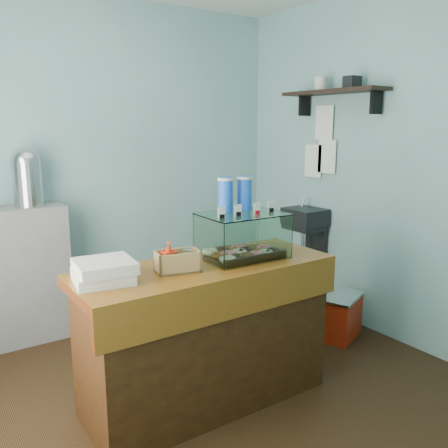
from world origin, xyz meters
TOP-DOWN VIEW (x-y plane):
  - ground at (0.00, 0.00)m, footprint 3.50×3.50m
  - room_shell at (0.03, 0.01)m, footprint 3.54×3.04m
  - counter at (0.00, -0.25)m, footprint 1.60×0.60m
  - back_shelf at (-0.90, 1.32)m, footprint 1.00×0.32m
  - display_case at (0.29, -0.21)m, footprint 0.53×0.40m
  - condiment_crate at (-0.21, -0.26)m, footprint 0.28×0.20m
  - pastry_boxes at (-0.62, -0.21)m, footprint 0.34×0.34m
  - coffee_urn at (-0.65, 1.32)m, footprint 0.25×0.25m
  - red_cooler at (1.40, -0.06)m, footprint 0.50×0.45m

SIDE VIEW (x-z plane):
  - ground at x=0.00m, z-range 0.00..0.00m
  - red_cooler at x=1.40m, z-range 0.00..0.36m
  - counter at x=0.00m, z-range 0.01..0.91m
  - back_shelf at x=-0.90m, z-range 0.00..1.10m
  - pastry_boxes at x=-0.62m, z-range 0.90..1.02m
  - condiment_crate at x=-0.21m, z-range 0.87..1.05m
  - display_case at x=0.29m, z-range 0.81..1.31m
  - coffee_urn at x=-0.65m, z-range 1.11..1.57m
  - room_shell at x=0.03m, z-range 0.30..3.12m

